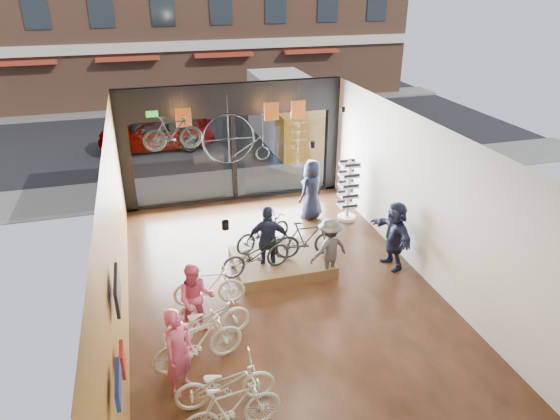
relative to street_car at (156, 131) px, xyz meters
name	(u,v)px	position (x,y,z in m)	size (l,w,h in m)	color
ground_plane	(287,301)	(2.17, -12.00, -0.82)	(7.00, 12.00, 0.04)	black
ceiling	(288,140)	(2.17, -12.00, 3.02)	(7.00, 12.00, 0.04)	black
wall_left	(115,250)	(-1.35, -12.00, 1.10)	(0.04, 12.00, 3.80)	olive
wall_right	(434,208)	(5.69, -12.00, 1.10)	(0.04, 12.00, 3.80)	beige
storefront	(233,143)	(2.17, -6.00, 1.10)	(7.00, 0.26, 3.80)	black
exit_sign	(152,114)	(-0.23, -6.12, 2.25)	(0.35, 0.06, 0.18)	#198C26
street_road	(199,126)	(2.17, 3.00, -0.81)	(30.00, 18.00, 0.02)	black
sidewalk_near	(229,183)	(2.17, -4.80, -0.74)	(30.00, 2.40, 0.12)	slate
sidewalk_far	(190,106)	(2.17, 7.00, -0.74)	(30.00, 2.00, 0.12)	slate
street_car	(156,131)	(0.00, 0.00, 0.00)	(1.90, 4.72, 1.61)	gray
box_truck	(291,114)	(5.65, -1.00, 0.55)	(2.30, 6.90, 2.72)	silver
floor_bike_1	(231,410)	(0.27, -15.23, -0.29)	(0.48, 1.71, 1.03)	beige
floor_bike_2	(225,383)	(0.29, -14.58, -0.35)	(0.61, 1.74, 0.91)	beige
floor_bike_3	(198,342)	(-0.02, -13.51, -0.27)	(0.50, 1.78, 1.07)	beige
floor_bike_4	(206,321)	(0.23, -12.85, -0.32)	(0.64, 1.84, 0.97)	beige
floor_bike_5	(209,287)	(0.46, -11.66, -0.32)	(0.45, 1.60, 0.96)	beige
display_platform	(281,262)	(2.45, -10.57, -0.65)	(2.40, 1.80, 0.30)	#48371C
display_bike_left	(256,255)	(1.67, -11.06, -0.04)	(0.62, 1.78, 0.93)	black
display_bike_mid	(307,239)	(3.07, -10.71, -0.01)	(0.47, 1.65, 0.99)	black
display_bike_right	(263,232)	(2.13, -9.95, -0.05)	(0.60, 1.71, 0.90)	black
customer_0	(179,352)	(-0.41, -14.06, 0.06)	(0.63, 0.41, 1.73)	#CC4C72
customer_1	(196,299)	(0.09, -12.48, -0.01)	(0.77, 0.60, 1.59)	#CC4C72
customer_2	(269,240)	(2.08, -10.70, 0.10)	(1.06, 0.44, 1.80)	#161C33
customer_3	(329,249)	(3.43, -11.30, -0.02)	(1.02, 0.58, 1.57)	#3F3F44
customer_4	(312,189)	(4.12, -8.04, 0.12)	(0.90, 0.59, 1.84)	#161C33
customer_5	(394,235)	(5.17, -11.27, 0.08)	(1.64, 0.52, 1.77)	#161C33
sunglasses_rack	(348,191)	(5.12, -8.45, 0.13)	(0.55, 0.45, 1.87)	white
wall_merch	(128,406)	(-1.21, -15.50, 0.50)	(0.40, 2.40, 2.60)	navy
penny_farthing	(240,140)	(2.07, -7.57, 1.70)	(1.87, 0.06, 1.50)	black
hung_bike	(173,133)	(0.21, -7.80, 2.12)	(0.45, 1.58, 0.95)	black
jersey_left	(184,118)	(0.62, -6.80, 2.25)	(0.45, 0.03, 0.55)	#CC5919
jersey_mid	(272,111)	(3.22, -6.80, 2.25)	(0.45, 0.03, 0.55)	#CC5919
jersey_right	(298,109)	(4.06, -6.80, 2.25)	(0.45, 0.03, 0.55)	#CC5919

